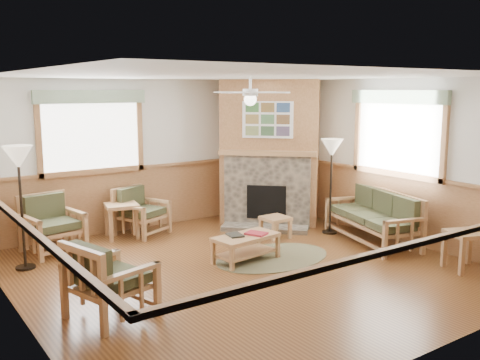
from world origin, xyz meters
TOP-DOWN VIEW (x-y plane):
  - floor at (0.00, 0.00)m, footprint 6.00×6.00m
  - ceiling at (0.00, 0.00)m, footprint 6.00×6.00m
  - wall_back at (0.00, 3.00)m, footprint 6.00×0.02m
  - wall_front at (0.00, -3.00)m, footprint 6.00×0.02m
  - wall_left at (-3.00, 0.00)m, footprint 0.02×6.00m
  - wall_right at (3.00, 0.00)m, footprint 0.02×6.00m
  - wainscot at (0.00, 0.00)m, footprint 6.00×6.00m
  - fireplace at (2.05, 2.05)m, footprint 3.11×3.11m
  - window_back at (-1.10, 2.96)m, footprint 1.90×0.16m
  - window_right at (2.96, -0.20)m, footprint 0.16×1.90m
  - ceiling_fan at (0.30, 0.30)m, footprint 1.59×1.59m
  - sofa at (2.55, -0.07)m, footprint 1.98×1.23m
  - armchair_back_left at (-1.99, 2.38)m, footprint 0.92×0.92m
  - armchair_back_right at (-0.41, 2.55)m, footprint 0.98×0.98m
  - armchair_left at (-2.15, -0.43)m, footprint 0.97×0.97m
  - coffee_table at (0.22, 0.29)m, footprint 1.04×0.61m
  - end_table_chairs at (-0.78, 2.55)m, footprint 0.63×0.61m
  - end_table_sofa at (2.55, -1.79)m, footprint 0.63×0.62m
  - footstool at (1.37, 1.03)m, footprint 0.43×0.43m
  - braided_rug at (0.65, 0.19)m, footprint 2.40×2.40m
  - floor_lamp_left at (-2.55, 1.82)m, footprint 0.43×0.43m
  - floor_lamp_right at (2.36, 0.73)m, footprint 0.50×0.50m
  - book_red at (0.37, 0.24)m, footprint 0.33×0.36m
  - book_dark at (0.07, 0.36)m, footprint 0.25×0.30m

SIDE VIEW (x-z plane):
  - floor at x=0.00m, z-range -0.01..0.00m
  - braided_rug at x=0.65m, z-range 0.00..0.01m
  - footstool at x=1.37m, z-range 0.00..0.37m
  - coffee_table at x=0.22m, z-range 0.00..0.40m
  - end_table_sofa at x=2.55m, z-range 0.00..0.56m
  - end_table_chairs at x=-0.78m, z-range 0.00..0.60m
  - armchair_back_right at x=-0.41m, z-range 0.00..0.83m
  - book_dark at x=0.07m, z-range 0.41..0.43m
  - sofa at x=2.55m, z-range 0.00..0.85m
  - book_red at x=0.37m, z-range 0.41..0.44m
  - armchair_left at x=-2.15m, z-range 0.00..0.89m
  - armchair_back_left at x=-1.99m, z-range 0.00..0.90m
  - wainscot at x=0.00m, z-range 0.00..1.10m
  - floor_lamp_right at x=2.36m, z-range 0.00..1.69m
  - floor_lamp_left at x=-2.55m, z-range 0.00..1.77m
  - wall_back at x=0.00m, z-range 0.00..2.70m
  - wall_front at x=0.00m, z-range 0.00..2.70m
  - wall_left at x=-3.00m, z-range 0.00..2.70m
  - wall_right at x=3.00m, z-range 0.00..2.70m
  - fireplace at x=2.05m, z-range 0.00..2.70m
  - window_back at x=-1.10m, z-range 1.78..3.28m
  - window_right at x=2.96m, z-range 1.78..3.28m
  - ceiling_fan at x=0.30m, z-range 2.48..2.84m
  - ceiling at x=0.00m, z-range 2.70..2.71m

